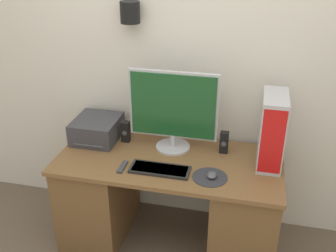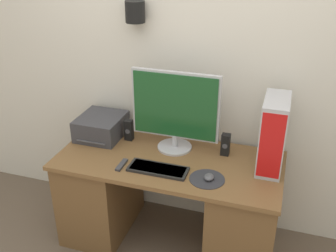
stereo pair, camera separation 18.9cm
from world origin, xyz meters
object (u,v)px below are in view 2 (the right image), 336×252
(speaker_right, at_px, (225,145))
(mouse, at_px, (209,177))
(computer_tower, at_px, (273,134))
(keyboard, at_px, (158,169))
(speaker_left, at_px, (129,130))
(monitor, at_px, (175,109))
(remote_control, at_px, (122,165))
(printer, at_px, (101,127))

(speaker_right, bearing_deg, mouse, -96.43)
(mouse, xyz_separation_m, computer_tower, (0.35, 0.27, 0.22))
(keyboard, relative_size, speaker_left, 2.49)
(monitor, distance_m, speaker_left, 0.43)
(computer_tower, relative_size, speaker_right, 3.07)
(computer_tower, xyz_separation_m, speaker_right, (-0.31, 0.07, -0.16))
(monitor, relative_size, computer_tower, 1.28)
(monitor, distance_m, remote_control, 0.52)
(remote_control, bearing_deg, printer, 132.51)
(speaker_left, distance_m, remote_control, 0.38)
(remote_control, bearing_deg, computer_tower, 17.24)
(monitor, xyz_separation_m, mouse, (0.32, -0.32, -0.28))
(mouse, bearing_deg, speaker_right, 83.57)
(speaker_right, bearing_deg, printer, -179.17)
(mouse, bearing_deg, keyboard, 179.24)
(speaker_left, distance_m, speaker_right, 0.72)
(monitor, xyz_separation_m, computer_tower, (0.67, -0.05, -0.06))
(printer, height_order, speaker_right, printer)
(speaker_right, height_order, remote_control, speaker_right)
(speaker_right, bearing_deg, remote_control, -150.26)
(monitor, distance_m, keyboard, 0.43)
(computer_tower, relative_size, speaker_left, 3.07)
(mouse, relative_size, speaker_right, 0.50)
(printer, xyz_separation_m, remote_control, (0.32, -0.34, -0.07))
(keyboard, distance_m, speaker_left, 0.48)
(keyboard, bearing_deg, mouse, -0.76)
(mouse, relative_size, speaker_left, 0.50)
(speaker_left, xyz_separation_m, speaker_right, (0.72, 0.00, 0.00))
(mouse, bearing_deg, computer_tower, 38.17)
(keyboard, distance_m, speaker_right, 0.51)
(remote_control, bearing_deg, speaker_right, 29.74)
(monitor, height_order, keyboard, monitor)
(speaker_left, bearing_deg, monitor, -2.56)
(keyboard, distance_m, mouse, 0.34)
(monitor, distance_m, computer_tower, 0.67)
(printer, bearing_deg, mouse, -19.84)
(monitor, xyz_separation_m, keyboard, (-0.02, -0.32, -0.29))
(keyboard, xyz_separation_m, computer_tower, (0.68, 0.27, 0.23))
(computer_tower, height_order, speaker_left, computer_tower)
(monitor, distance_m, mouse, 0.54)
(monitor, bearing_deg, speaker_right, 2.65)
(speaker_left, bearing_deg, speaker_right, 0.05)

